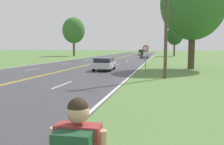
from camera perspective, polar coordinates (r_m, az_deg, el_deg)
The scene contains 8 objects.
traffic_sign at distance 22.45m, azimuth 8.10°, elevation 5.01°, with size 0.60×0.10×2.54m.
utility_pole_midground at distance 18.26m, azimuth 12.97°, elevation 14.52°, with size 1.80×0.24×9.76m.
tree_left_verge at distance 65.12m, azimuth 14.83°, elevation 8.54°, with size 4.24×4.24×7.84m.
tree_behind_sign at distance 65.61m, azimuth -9.21°, elevation 9.95°, with size 6.01×6.01×10.36m.
tree_far_back at distance 27.25m, azimuth 18.92°, elevation 15.57°, with size 6.80×6.80×10.90m.
car_silver_hatchback_approaching at distance 23.75m, azimuth -1.88°, elevation 2.19°, with size 1.96×3.92×1.27m.
car_dark_grey_sedan_mid_near at distance 52.75m, azimuth 7.83°, elevation 4.35°, with size 1.95×4.15×1.61m.
car_champagne_van_mid_far at distance 71.23m, azimuth 7.24°, elevation 4.85°, with size 1.94×4.83×1.70m.
Camera 1 is at (9.61, 3.04, 2.29)m, focal length 38.00 mm.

